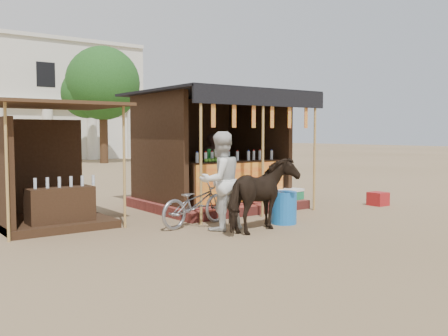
% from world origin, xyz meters
% --- Properties ---
extents(ground, '(120.00, 120.00, 0.00)m').
position_xyz_m(ground, '(0.00, 0.00, 0.00)').
color(ground, '#846B4C').
rests_on(ground, ground).
extents(main_stall, '(3.60, 3.61, 2.78)m').
position_xyz_m(main_stall, '(1.00, 3.36, 1.02)').
color(main_stall, maroon).
rests_on(main_stall, ground).
extents(secondary_stall, '(2.40, 2.40, 2.38)m').
position_xyz_m(secondary_stall, '(-3.17, 3.24, 0.85)').
color(secondary_stall, '#331F12').
rests_on(secondary_stall, ground).
extents(cow, '(1.75, 1.16, 1.36)m').
position_xyz_m(cow, '(-0.09, 0.30, 0.68)').
color(cow, black).
rests_on(cow, ground).
extents(motorbike, '(1.81, 0.93, 0.90)m').
position_xyz_m(motorbike, '(-0.75, 1.52, 0.45)').
color(motorbike, gray).
rests_on(motorbike, ground).
extents(bystander, '(0.92, 0.73, 1.84)m').
position_xyz_m(bystander, '(-0.59, 0.92, 0.92)').
color(bystander, silver).
rests_on(bystander, ground).
extents(blue_barrel, '(0.52, 0.52, 0.65)m').
position_xyz_m(blue_barrel, '(0.81, 0.68, 0.32)').
color(blue_barrel, '#1864B6').
rests_on(blue_barrel, ground).
extents(red_crate, '(0.40, 0.41, 0.33)m').
position_xyz_m(red_crate, '(4.45, 1.13, 0.17)').
color(red_crate, maroon).
rests_on(red_crate, ground).
extents(cooler, '(0.71, 0.56, 0.46)m').
position_xyz_m(cooler, '(2.39, 2.15, 0.23)').
color(cooler, '#1B7D49').
rests_on(cooler, ground).
extents(tree, '(4.50, 4.40, 7.00)m').
position_xyz_m(tree, '(5.81, 22.14, 4.63)').
color(tree, '#382314').
rests_on(tree, ground).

